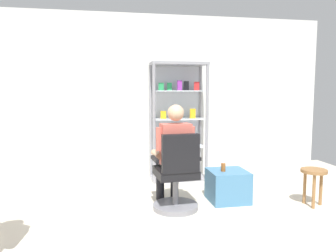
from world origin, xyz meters
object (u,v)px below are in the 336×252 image
at_px(office_chair, 177,179).
at_px(seated_shopkeeper, 173,151).
at_px(tea_glass, 223,167).
at_px(wooden_stool, 314,177).
at_px(storage_crate, 228,186).
at_px(display_cabinet_main, 177,121).

bearing_deg(office_chair, seated_shopkeeper, 94.16).
height_order(seated_shopkeeper, tea_glass, seated_shopkeeper).
bearing_deg(wooden_stool, office_chair, 175.16).
bearing_deg(seated_shopkeeper, storage_crate, 4.15).
bearing_deg(seated_shopkeeper, display_cabinet_main, 75.60).
height_order(display_cabinet_main, wooden_stool, display_cabinet_main).
xyz_separation_m(seated_shopkeeper, storage_crate, (0.75, 0.05, -0.51)).
bearing_deg(seated_shopkeeper, wooden_stool, -10.06).
bearing_deg(office_chair, display_cabinet_main, 77.61).
relative_size(display_cabinet_main, tea_glass, 17.71).
bearing_deg(storage_crate, wooden_stool, -20.00).
bearing_deg(tea_glass, wooden_stool, -17.59).
bearing_deg(tea_glass, display_cabinet_main, 105.14).
relative_size(seated_shopkeeper, tea_glass, 12.02).
bearing_deg(wooden_stool, seated_shopkeeper, 169.94).
relative_size(office_chair, tea_glass, 8.95).
relative_size(display_cabinet_main, wooden_stool, 4.04).
bearing_deg(tea_glass, storage_crate, 17.16).
xyz_separation_m(display_cabinet_main, office_chair, (-0.32, -1.45, -0.57)).
bearing_deg(storage_crate, office_chair, -163.54).
distance_m(office_chair, storage_crate, 0.79).
xyz_separation_m(office_chair, tea_glass, (0.66, 0.19, 0.07)).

